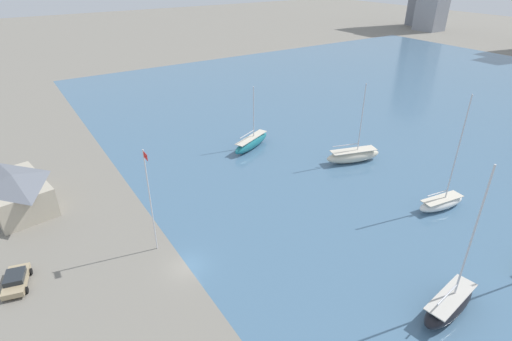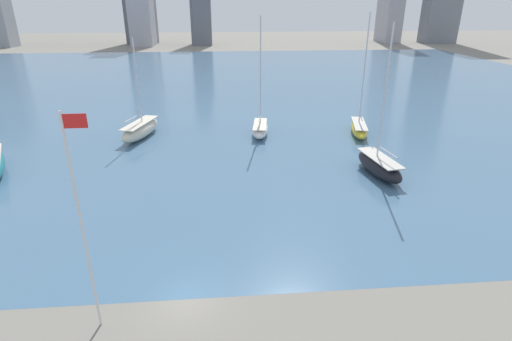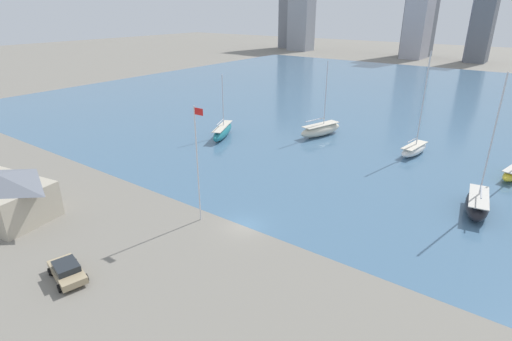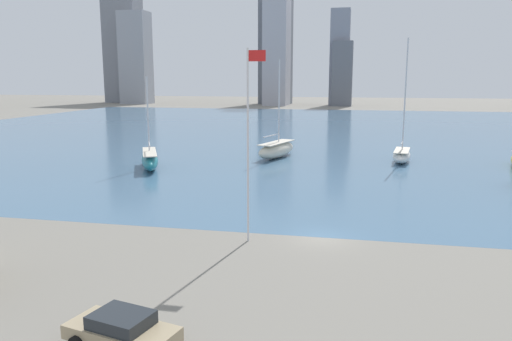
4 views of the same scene
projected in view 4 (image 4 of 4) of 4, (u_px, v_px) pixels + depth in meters
ground_plane at (321, 237)px, 34.67m from camera, size 500.00×500.00×0.00m
harbor_water at (347, 132)px, 102.05m from camera, size 180.00×140.00×0.00m
flag_pole at (249, 140)px, 32.70m from camera, size 1.24×0.14×12.81m
distant_city_skyline at (347, 44)px, 194.37m from camera, size 218.11×22.59×62.26m
sailboat_teal at (150, 159)px, 60.70m from camera, size 5.86×9.77×11.09m
sailboat_cream at (276, 149)px, 68.84m from camera, size 5.13×9.81×13.31m
sailboat_white at (402, 155)px, 65.41m from camera, size 3.19×7.79×15.92m
parked_sedan_tan at (122, 330)px, 20.43m from camera, size 5.02×3.19×1.50m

